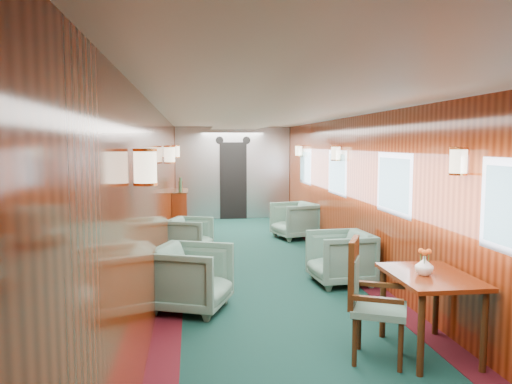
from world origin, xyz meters
TOP-DOWN VIEW (x-y plane):
  - room at (0.00, 0.00)m, footprint 12.00×12.10m
  - bulkhead at (0.00, 5.91)m, footprint 2.98×0.17m
  - windows_right at (1.49, 0.25)m, footprint 0.02×8.60m
  - wall_sconces at (0.00, 0.57)m, footprint 2.97×7.97m
  - dining_table at (1.11, -2.80)m, footprint 0.72×1.02m
  - side_chair at (0.49, -2.84)m, footprint 0.64×0.66m
  - credenza at (-1.34, 3.87)m, footprint 0.33×1.06m
  - flower_vase at (1.04, -2.82)m, footprint 0.22×0.22m
  - armchair_left_near at (-1.09, -1.28)m, footprint 1.09×1.08m
  - armchair_left_far at (-1.12, 1.82)m, footprint 0.90×0.89m
  - armchair_right_near at (0.98, -0.42)m, footprint 0.88×0.86m
  - armchair_right_far at (1.04, 2.98)m, footprint 1.02×1.00m

SIDE VIEW (x-z plane):
  - armchair_left_far at x=-1.12m, z-range 0.00..0.64m
  - armchair_right_near at x=0.98m, z-range 0.00..0.74m
  - armchair_right_far at x=1.04m, z-range 0.00..0.75m
  - armchair_left_near at x=-1.09m, z-range 0.00..0.77m
  - credenza at x=-1.34m, z-range -0.13..1.10m
  - side_chair at x=0.49m, z-range 0.05..1.15m
  - dining_table at x=1.11m, z-range 0.26..1.01m
  - flower_vase at x=1.04m, z-range 0.76..0.93m
  - bulkhead at x=0.00m, z-range -0.01..2.38m
  - windows_right at x=1.49m, z-range 1.05..1.85m
  - room at x=0.00m, z-range 0.43..2.83m
  - wall_sconces at x=0.00m, z-range 1.66..1.91m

